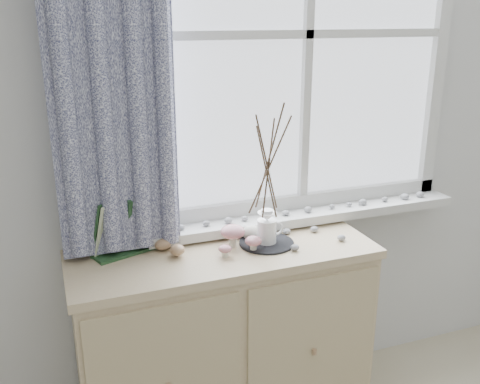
{
  "coord_description": "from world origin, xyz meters",
  "views": [
    {
      "loc": [
        -0.76,
        -0.06,
        1.72
      ],
      "look_at": [
        -0.1,
        1.7,
        1.1
      ],
      "focal_mm": 40.0,
      "sensor_mm": 36.0,
      "label": 1
    }
  ],
  "objects_px": {
    "botanical_book": "(129,227)",
    "toadstool_cluster": "(237,236)",
    "sideboard": "(225,344)",
    "twig_pitcher": "(268,163)"
  },
  "relations": [
    {
      "from": "sideboard",
      "to": "twig_pitcher",
      "type": "distance_m",
      "value": 0.78
    },
    {
      "from": "sideboard",
      "to": "botanical_book",
      "type": "relative_size",
      "value": 3.66
    },
    {
      "from": "toadstool_cluster",
      "to": "sideboard",
      "type": "bearing_deg",
      "value": -178.41
    },
    {
      "from": "sideboard",
      "to": "twig_pitcher",
      "type": "xyz_separation_m",
      "value": [
        0.18,
        0.0,
        0.76
      ]
    },
    {
      "from": "twig_pitcher",
      "to": "toadstool_cluster",
      "type": "bearing_deg",
      "value": -174.57
    },
    {
      "from": "toadstool_cluster",
      "to": "botanical_book",
      "type": "bearing_deg",
      "value": 166.85
    },
    {
      "from": "sideboard",
      "to": "toadstool_cluster",
      "type": "distance_m",
      "value": 0.48
    },
    {
      "from": "sideboard",
      "to": "botanical_book",
      "type": "bearing_deg",
      "value": 164.7
    },
    {
      "from": "botanical_book",
      "to": "toadstool_cluster",
      "type": "xyz_separation_m",
      "value": [
        0.4,
        -0.09,
        -0.06
      ]
    },
    {
      "from": "botanical_book",
      "to": "toadstool_cluster",
      "type": "relative_size",
      "value": 1.83
    }
  ]
}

